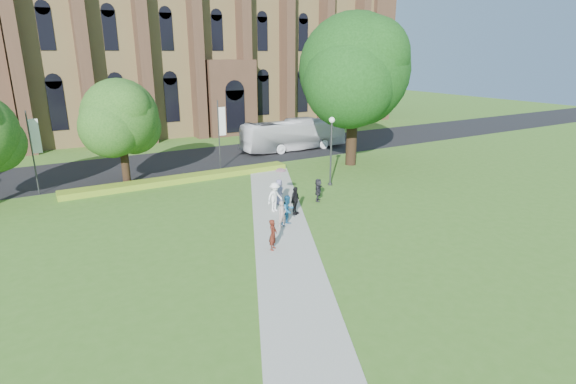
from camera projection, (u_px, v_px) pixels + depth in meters
ground at (289, 231)px, 25.69m from camera, size 160.00×160.00×0.00m
road at (181, 161)px, 42.15m from camera, size 160.00×10.00×0.02m
footpath at (281, 225)px, 26.51m from camera, size 15.58×28.54×0.04m
flower_hedge at (183, 179)px, 35.52m from camera, size 18.00×1.40×0.45m
cathedral at (202, 27)px, 59.39m from camera, size 52.60×18.25×28.00m
streetlamp at (331, 143)px, 33.69m from camera, size 0.44×0.44×5.24m
large_tree at (354, 70)px, 38.55m from camera, size 9.60×9.60×13.20m
street_tree_1 at (120, 117)px, 33.18m from camera, size 5.60×5.60×8.05m
banner_pole_0 at (220, 131)px, 38.22m from camera, size 0.70×0.10×6.00m
banner_pole_1 at (33, 148)px, 31.45m from camera, size 0.70×0.10×6.00m
tour_coach at (294, 135)px, 46.72m from camera, size 11.43×2.76×3.18m
pedestrian_0 at (273, 235)px, 22.98m from camera, size 0.70×0.69×1.63m
pedestrian_1 at (288, 210)px, 26.32m from camera, size 1.04×0.92×1.79m
pedestrian_2 at (275, 197)px, 28.56m from camera, size 1.37×1.01×1.90m
pedestrian_3 at (295, 201)px, 28.03m from camera, size 1.12×0.94×1.79m
pedestrian_4 at (279, 192)px, 30.04m from camera, size 0.96×0.96×1.68m
pedestrian_5 at (318, 190)px, 30.61m from camera, size 1.27×1.43×1.57m
pedestrian_6 at (282, 214)px, 26.01m from camera, size 0.65×0.51×1.57m
parasol at (281, 174)px, 29.87m from camera, size 0.77×0.77×0.63m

